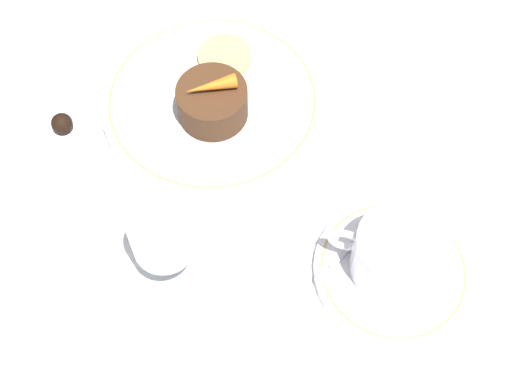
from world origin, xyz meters
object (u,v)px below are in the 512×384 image
wine_glass (162,236)px  dessert_cake (211,105)px  dinner_plate (213,101)px  coffee_cup (398,254)px  fork (63,66)px

wine_glass → dessert_cake: (0.01, -0.18, -0.04)m
dinner_plate → dessert_cake: dessert_cake is taller
coffee_cup → wine_glass: 0.23m
coffee_cup → wine_glass: wine_glass is taller
coffee_cup → dessert_cake: coffee_cup is taller
dinner_plate → coffee_cup: 0.28m
dessert_cake → dinner_plate: bearing=-72.8°
coffee_cup → wine_glass: bearing=13.9°
wine_glass → dessert_cake: 0.19m
fork → dessert_cake: bearing=171.2°
dinner_plate → wine_glass: 0.22m
coffee_cup → dessert_cake: (0.23, -0.13, -0.01)m
coffee_cup → dessert_cake: bearing=-29.2°
wine_glass → fork: bearing=-46.1°
coffee_cup → dessert_cake: size_ratio=1.47×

